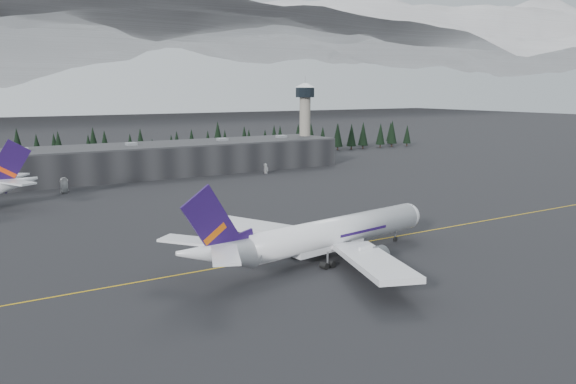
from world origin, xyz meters
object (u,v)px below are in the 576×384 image
jet_main (317,236)px  gse_vehicle_b (266,172)px  terminal (156,159)px  control_tower (305,113)px  gse_vehicle_a (64,191)px

jet_main → gse_vehicle_b: size_ratio=14.68×
terminal → control_tower: bearing=2.3°
terminal → jet_main: bearing=-94.4°
gse_vehicle_b → control_tower: bearing=126.6°
control_tower → jet_main: bearing=-122.0°
control_tower → jet_main: (-85.32, -136.60, -18.12)m
jet_main → control_tower: bearing=49.8°
control_tower → gse_vehicle_b: bearing=-144.9°
control_tower → gse_vehicle_a: bearing=-166.1°
gse_vehicle_a → gse_vehicle_b: 80.62m
control_tower → gse_vehicle_b: control_tower is taller
gse_vehicle_b → terminal: bearing=-117.1°
terminal → gse_vehicle_b: terminal is taller
control_tower → terminal: bearing=-177.7°
gse_vehicle_b → gse_vehicle_a: bearing=-85.7°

